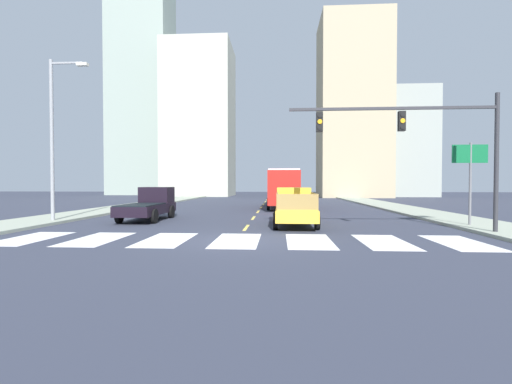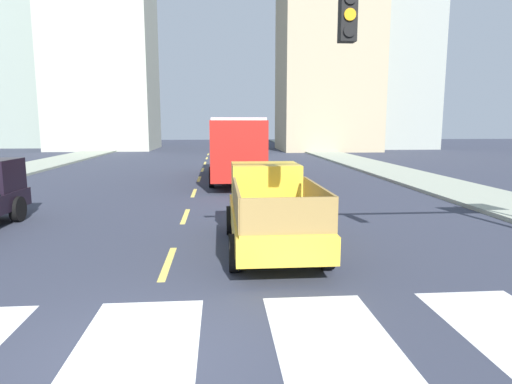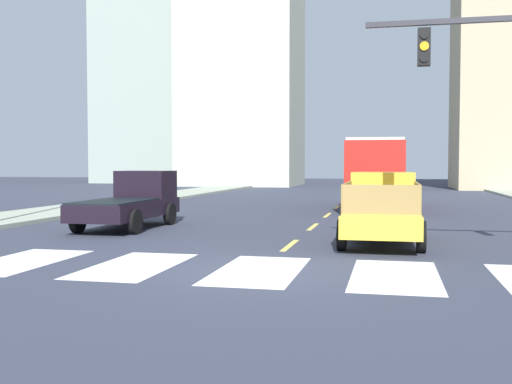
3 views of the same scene
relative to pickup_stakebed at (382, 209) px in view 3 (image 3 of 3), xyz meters
name	(u,v)px [view 3 (image 3 of 3)]	position (x,y,z in m)	size (l,w,h in m)	color
ground_plane	(259,270)	(-2.43, -5.33, -0.94)	(160.00, 160.00, 0.00)	#303544
sidewalk_left	(113,204)	(-14.39, 12.67, -0.86)	(3.58, 110.00, 0.15)	#9AA28F
crosswalk_stripe_1	(21,261)	(-7.96, -5.33, -0.93)	(1.71, 3.66, 0.01)	silver
crosswalk_stripe_2	(135,265)	(-5.19, -5.33, -0.93)	(1.71, 3.66, 0.01)	silver
crosswalk_stripe_3	(259,270)	(-2.43, -5.33, -0.93)	(1.71, 3.66, 0.01)	silver
crosswalk_stripe_4	(395,275)	(0.33, -5.33, -0.93)	(1.71, 3.66, 0.01)	silver
lane_dash_0	(290,245)	(-2.43, -1.33, -0.93)	(0.16, 2.40, 0.01)	#E2C855
lane_dash_1	(313,227)	(-2.43, 3.67, -0.93)	(0.16, 2.40, 0.01)	#E2C855
lane_dash_2	(327,215)	(-2.43, 8.67, -0.93)	(0.16, 2.40, 0.01)	#E2C855
lane_dash_3	(337,207)	(-2.43, 13.67, -0.93)	(0.16, 2.40, 0.01)	#E2C855
lane_dash_4	(345,201)	(-2.43, 18.67, -0.93)	(0.16, 2.40, 0.01)	#E2C855
lane_dash_5	(350,197)	(-2.43, 23.67, -0.93)	(0.16, 2.40, 0.01)	#E2C855
lane_dash_6	(354,193)	(-2.43, 28.67, -0.93)	(0.16, 2.40, 0.01)	#E2C855
lane_dash_7	(358,190)	(-2.43, 33.67, -0.93)	(0.16, 2.40, 0.01)	#E2C855
pickup_stakebed	(382,209)	(0.00, 0.00, 0.00)	(2.18, 5.20, 1.96)	gold
pickup_dark	(133,201)	(-8.59, 2.23, -0.02)	(2.18, 5.20, 1.96)	black
city_bus	(377,169)	(-0.43, 13.29, 1.02)	(2.72, 10.80, 3.32)	red
block_mid_right	(242,57)	(-14.84, 43.90, 12.26)	(11.55, 10.53, 26.39)	#B3B6A3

